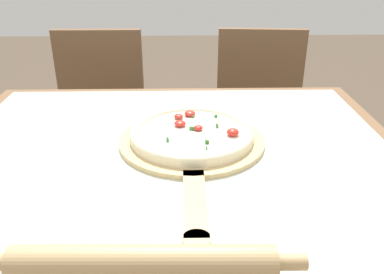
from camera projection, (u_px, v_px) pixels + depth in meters
name	position (u px, v px, depth m)	size (l,w,h in m)	color
dining_table	(172.00, 194.00, 1.02)	(1.16, 0.97, 0.75)	brown
towel_cloth	(171.00, 154.00, 0.97)	(1.08, 0.89, 0.00)	silver
pizza_peel	(192.00, 145.00, 1.00)	(0.36, 0.59, 0.01)	tan
pizza	(192.00, 134.00, 1.01)	(0.31, 0.31, 0.04)	beige
rolling_pin	(143.00, 262.00, 0.61)	(0.49, 0.06, 0.05)	tan
chair_left	(100.00, 119.00, 1.80)	(0.40, 0.40, 0.88)	brown
chair_right	(259.00, 117.00, 1.81)	(0.44, 0.44, 0.88)	brown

